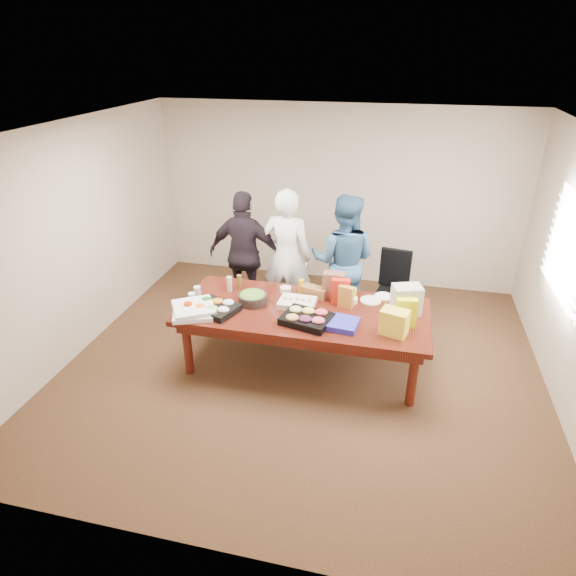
% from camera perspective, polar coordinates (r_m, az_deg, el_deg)
% --- Properties ---
extents(floor, '(5.50, 5.00, 0.02)m').
position_cam_1_polar(floor, '(5.92, 1.72, -8.96)').
color(floor, '#47301E').
rests_on(floor, ground).
extents(ceiling, '(5.50, 5.00, 0.02)m').
position_cam_1_polar(ceiling, '(4.86, 2.18, 18.04)').
color(ceiling, white).
rests_on(ceiling, wall_back).
extents(wall_back, '(5.50, 0.04, 2.70)m').
position_cam_1_polar(wall_back, '(7.57, 5.70, 10.58)').
color(wall_back, beige).
rests_on(wall_back, floor).
extents(wall_front, '(5.50, 0.04, 2.70)m').
position_cam_1_polar(wall_front, '(3.19, -7.23, -14.66)').
color(wall_front, beige).
rests_on(wall_front, floor).
extents(wall_left, '(0.04, 5.00, 2.70)m').
position_cam_1_polar(wall_left, '(6.33, -23.39, 5.18)').
color(wall_left, beige).
rests_on(wall_left, floor).
extents(window_panel, '(0.03, 1.40, 1.10)m').
position_cam_1_polar(window_panel, '(5.95, 29.95, 3.98)').
color(window_panel, white).
rests_on(window_panel, wall_right).
extents(window_blinds, '(0.04, 1.36, 1.00)m').
position_cam_1_polar(window_blinds, '(5.93, 29.58, 4.02)').
color(window_blinds, beige).
rests_on(window_blinds, wall_right).
extents(conference_table, '(2.80, 1.20, 0.75)m').
position_cam_1_polar(conference_table, '(5.70, 1.77, -5.82)').
color(conference_table, '#4C1C0F').
rests_on(conference_table, floor).
extents(office_chair, '(0.57, 0.57, 0.97)m').
position_cam_1_polar(office_chair, '(6.62, 12.15, -0.45)').
color(office_chair, black).
rests_on(office_chair, floor).
extents(person_center, '(0.70, 0.49, 1.84)m').
position_cam_1_polar(person_center, '(6.44, -0.14, 3.66)').
color(person_center, white).
rests_on(person_center, floor).
extents(person_right, '(0.91, 0.73, 1.79)m').
position_cam_1_polar(person_right, '(6.41, 6.44, 3.14)').
color(person_right, '#345C87').
rests_on(person_right, floor).
extents(person_left, '(1.04, 0.45, 1.75)m').
position_cam_1_polar(person_left, '(6.65, -5.00, 3.90)').
color(person_left, black).
rests_on(person_left, floor).
extents(veggie_tray, '(0.57, 0.51, 0.07)m').
position_cam_1_polar(veggie_tray, '(5.52, -8.53, -2.38)').
color(veggie_tray, black).
rests_on(veggie_tray, conference_table).
extents(fruit_tray, '(0.59, 0.51, 0.08)m').
position_cam_1_polar(fruit_tray, '(5.26, 2.21, -3.63)').
color(fruit_tray, black).
rests_on(fruit_tray, conference_table).
extents(sheet_cake, '(0.42, 0.32, 0.07)m').
position_cam_1_polar(sheet_cake, '(5.57, 1.08, -1.75)').
color(sheet_cake, white).
rests_on(sheet_cake, conference_table).
extents(salad_bowl, '(0.40, 0.40, 0.11)m').
position_cam_1_polar(salad_bowl, '(5.64, -4.16, -1.22)').
color(salad_bowl, '#292522').
rests_on(salad_bowl, conference_table).
extents(chip_bag_blue, '(0.46, 0.36, 0.06)m').
position_cam_1_polar(chip_bag_blue, '(5.22, 5.83, -4.09)').
color(chip_bag_blue, '#2B2CBD').
rests_on(chip_bag_blue, conference_table).
extents(chip_bag_red, '(0.22, 0.10, 0.31)m').
position_cam_1_polar(chip_bag_red, '(5.60, 6.16, -0.42)').
color(chip_bag_red, red).
rests_on(chip_bag_red, conference_table).
extents(chip_bag_yellow, '(0.23, 0.12, 0.33)m').
position_cam_1_polar(chip_bag_yellow, '(5.26, 13.62, -2.86)').
color(chip_bag_yellow, '#E4F20B').
rests_on(chip_bag_yellow, conference_table).
extents(chip_bag_orange, '(0.18, 0.12, 0.26)m').
position_cam_1_polar(chip_bag_orange, '(5.53, 6.77, -1.05)').
color(chip_bag_orange, '#C27B28').
rests_on(chip_bag_orange, conference_table).
extents(mayo_jar, '(0.10, 0.10, 0.13)m').
position_cam_1_polar(mayo_jar, '(5.84, 4.42, -0.10)').
color(mayo_jar, white).
rests_on(mayo_jar, conference_table).
extents(mustard_bottle, '(0.08, 0.08, 0.18)m').
position_cam_1_polar(mustard_bottle, '(5.83, 1.57, 0.18)').
color(mustard_bottle, '#FFAD00').
rests_on(mustard_bottle, conference_table).
extents(dressing_bottle, '(0.06, 0.06, 0.18)m').
position_cam_1_polar(dressing_bottle, '(5.97, -5.71, 0.72)').
color(dressing_bottle, brown).
rests_on(dressing_bottle, conference_table).
extents(ranch_bottle, '(0.07, 0.07, 0.19)m').
position_cam_1_polar(ranch_bottle, '(5.91, -6.86, 0.47)').
color(ranch_bottle, beige).
rests_on(ranch_bottle, conference_table).
extents(banana_bunch, '(0.30, 0.23, 0.09)m').
position_cam_1_polar(banana_bunch, '(5.86, 6.57, -0.34)').
color(banana_bunch, '#CAD20E').
rests_on(banana_bunch, conference_table).
extents(bread_loaf, '(0.33, 0.21, 0.12)m').
position_cam_1_polar(bread_loaf, '(5.77, 3.11, -0.43)').
color(bread_loaf, '#8E5E33').
rests_on(bread_loaf, conference_table).
extents(kraft_bag, '(0.24, 0.14, 0.32)m').
position_cam_1_polar(kraft_bag, '(5.72, 5.34, 0.30)').
color(kraft_bag, brown).
rests_on(kraft_bag, conference_table).
extents(red_cup, '(0.11, 0.11, 0.12)m').
position_cam_1_polar(red_cup, '(5.53, -11.58, -2.28)').
color(red_cup, '#AD2401').
rests_on(red_cup, conference_table).
extents(clear_cup_a, '(0.09, 0.09, 0.11)m').
position_cam_1_polar(clear_cup_a, '(5.76, -11.17, -1.09)').
color(clear_cup_a, white).
rests_on(clear_cup_a, conference_table).
extents(clear_cup_b, '(0.09, 0.09, 0.11)m').
position_cam_1_polar(clear_cup_b, '(5.89, -10.55, -0.35)').
color(clear_cup_b, silver).
rests_on(clear_cup_b, conference_table).
extents(pizza_box_lower, '(0.56, 0.56, 0.05)m').
position_cam_1_polar(pizza_box_lower, '(5.51, -11.01, -2.75)').
color(pizza_box_lower, white).
rests_on(pizza_box_lower, conference_table).
extents(pizza_box_upper, '(0.60, 0.60, 0.05)m').
position_cam_1_polar(pizza_box_upper, '(5.49, -10.98, -2.27)').
color(pizza_box_upper, white).
rests_on(pizza_box_upper, pizza_box_lower).
extents(plate_a, '(0.30, 0.30, 0.01)m').
position_cam_1_polar(plate_a, '(5.77, 9.62, -1.44)').
color(plate_a, white).
rests_on(plate_a, conference_table).
extents(plate_b, '(0.23, 0.23, 0.01)m').
position_cam_1_polar(plate_b, '(5.89, 11.10, -0.95)').
color(plate_b, white).
rests_on(plate_b, conference_table).
extents(dip_bowl_a, '(0.18, 0.18, 0.06)m').
position_cam_1_polar(dip_bowl_a, '(5.70, 7.41, -1.39)').
color(dip_bowl_a, white).
rests_on(dip_bowl_a, conference_table).
extents(dip_bowl_b, '(0.17, 0.17, 0.05)m').
position_cam_1_polar(dip_bowl_b, '(5.89, -0.28, -0.16)').
color(dip_bowl_b, '#F3E0C2').
rests_on(dip_bowl_b, conference_table).
extents(grocery_bag_white, '(0.36, 0.30, 0.33)m').
position_cam_1_polar(grocery_bag_white, '(5.53, 13.67, -1.34)').
color(grocery_bag_white, beige).
rests_on(grocery_bag_white, conference_table).
extents(grocery_bag_yellow, '(0.32, 0.26, 0.27)m').
position_cam_1_polar(grocery_bag_yellow, '(5.12, 12.29, -3.93)').
color(grocery_bag_yellow, yellow).
rests_on(grocery_bag_yellow, conference_table).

